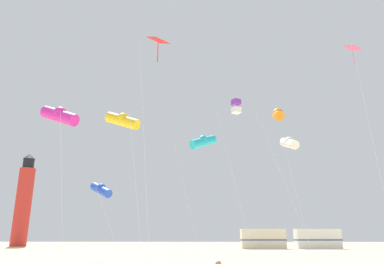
# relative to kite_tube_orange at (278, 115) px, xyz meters

# --- Properties ---
(kite_tube_orange) EXTENTS (3.21, 3.13, 10.93)m
(kite_tube_orange) POSITION_rel_kite_tube_orange_xyz_m (0.00, 0.00, 0.00)
(kite_tube_orange) COLOR silver
(kite_tube_orange) RESTS_ON ground
(kite_box_violet) EXTENTS (2.37, 2.11, 12.44)m
(kite_box_violet) POSITION_rel_kite_tube_orange_xyz_m (-2.72, 2.56, 1.61)
(kite_box_violet) COLOR silver
(kite_box_violet) RESTS_ON ground
(kite_tube_blue) EXTENTS (3.14, 3.07, 6.24)m
(kite_tube_blue) POSITION_rel_kite_tube_orange_xyz_m (-13.80, 4.79, -4.68)
(kite_tube_blue) COLOR silver
(kite_tube_blue) RESTS_ON ground
(kite_diamond_scarlet) EXTENTS (1.54, 1.54, 11.46)m
(kite_diamond_scarlet) POSITION_rel_kite_tube_orange_xyz_m (-7.66, -8.66, 0.51)
(kite_diamond_scarlet) COLOR silver
(kite_diamond_scarlet) RESTS_ON ground
(kite_tube_magenta) EXTENTS (2.58, 1.70, 9.13)m
(kite_tube_magenta) POSITION_rel_kite_tube_orange_xyz_m (-13.50, -5.51, -1.79)
(kite_tube_magenta) COLOR silver
(kite_tube_magenta) RESTS_ON ground
(kite_tube_cyan) EXTENTS (3.47, 3.40, 9.75)m
(kite_tube_cyan) POSITION_rel_kite_tube_orange_xyz_m (-5.39, 2.86, -1.18)
(kite_tube_cyan) COLOR silver
(kite_tube_cyan) RESTS_ON ground
(kite_tube_gold) EXTENTS (2.90, 2.38, 9.95)m
(kite_tube_gold) POSITION_rel_kite_tube_orange_xyz_m (-10.73, -2.05, -0.97)
(kite_tube_gold) COLOR silver
(kite_tube_gold) RESTS_ON ground
(kite_diamond_rainbow) EXTENTS (1.33, 1.33, 13.64)m
(kite_diamond_rainbow) POSITION_rel_kite_tube_orange_xyz_m (4.21, -3.74, 2.51)
(kite_diamond_rainbow) COLOR silver
(kite_diamond_rainbow) RESTS_ON ground
(kite_tube_white) EXTENTS (1.56, 2.56, 9.61)m
(kite_tube_white) POSITION_rel_kite_tube_orange_xyz_m (1.38, 2.96, -1.32)
(kite_tube_white) COLOR silver
(kite_tube_white) RESTS_ON ground
(lighthouse_distant) EXTENTS (2.80, 2.80, 16.80)m
(lighthouse_distant) POSITION_rel_kite_tube_orange_xyz_m (-38.33, 40.80, -2.39)
(lighthouse_distant) COLOR red
(lighthouse_distant) RESTS_ON ground
(rv_van_cream) EXTENTS (6.46, 2.39, 2.80)m
(rv_van_cream) POSITION_rel_kite_tube_orange_xyz_m (3.36, 30.24, -8.83)
(rv_van_cream) COLOR beige
(rv_van_cream) RESTS_ON ground
(rv_van_white) EXTENTS (6.48, 2.44, 2.80)m
(rv_van_white) POSITION_rel_kite_tube_orange_xyz_m (11.44, 30.73, -8.83)
(rv_van_white) COLOR white
(rv_van_white) RESTS_ON ground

